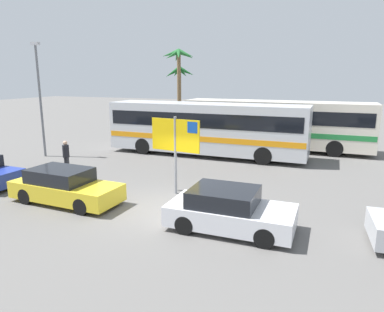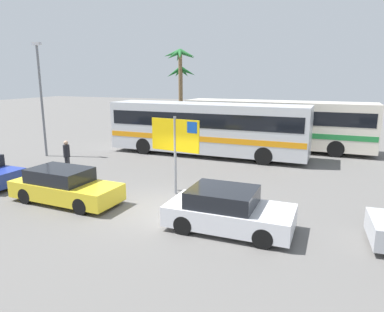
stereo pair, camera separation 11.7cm
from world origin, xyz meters
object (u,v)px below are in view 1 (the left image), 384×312
bus_front_coach (206,126)px  bus_rear_coach (276,122)px  ferry_sign (176,138)px  car_white (229,210)px  pedestrian_near_sign (66,154)px  car_yellow (65,187)px

bus_front_coach → bus_rear_coach: bearing=44.9°
bus_rear_coach → ferry_sign: size_ratio=3.78×
bus_front_coach → car_white: bearing=-66.5°
bus_front_coach → car_white: (4.35, -9.98, -1.15)m
bus_front_coach → pedestrian_near_sign: bearing=-128.6°
car_yellow → pedestrian_near_sign: bearing=132.2°
ferry_sign → car_yellow: bearing=-137.1°
car_white → car_yellow: same height
bus_rear_coach → ferry_sign: 11.26m
bus_front_coach → pedestrian_near_sign: bus_front_coach is taller
ferry_sign → pedestrian_near_sign: size_ratio=1.96×
pedestrian_near_sign → car_yellow: bearing=47.7°
bus_rear_coach → car_white: 13.67m
car_white → bus_rear_coach: bearing=92.7°
bus_rear_coach → ferry_sign: ferry_sign is taller
bus_rear_coach → car_yellow: size_ratio=2.76×
bus_rear_coach → car_yellow: bearing=-113.1°
bus_front_coach → bus_rear_coach: (3.63, 3.62, 0.00)m
ferry_sign → pedestrian_near_sign: (-6.52, 0.97, -1.37)m
car_white → pedestrian_near_sign: size_ratio=2.42×
ferry_sign → pedestrian_near_sign: ferry_sign is taller
car_yellow → pedestrian_near_sign: size_ratio=2.69×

